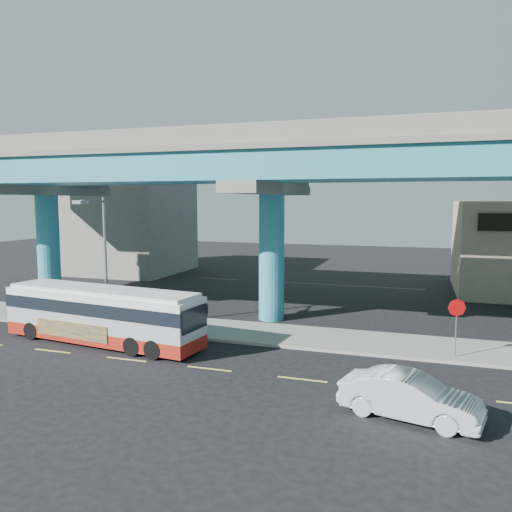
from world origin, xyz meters
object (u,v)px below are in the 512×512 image
(transit_bus, at_px, (102,313))
(sedan, at_px, (410,396))
(parked_car, at_px, (64,305))
(stop_sign, at_px, (457,315))
(street_lamp, at_px, (99,243))

(transit_bus, bearing_deg, sedan, -8.98)
(sedan, height_order, parked_car, sedan)
(transit_bus, relative_size, stop_sign, 4.21)
(transit_bus, distance_m, stop_sign, 16.65)
(stop_sign, bearing_deg, transit_bus, -165.21)
(parked_car, bearing_deg, sedan, -99.29)
(sedan, height_order, stop_sign, stop_sign)
(stop_sign, bearing_deg, street_lamp, -171.90)
(sedan, xyz_separation_m, stop_sign, (1.80, 6.86, 1.30))
(transit_bus, xyz_separation_m, stop_sign, (16.44, 2.60, 0.52))
(transit_bus, distance_m, street_lamp, 4.02)
(sedan, bearing_deg, stop_sign, -1.11)
(sedan, relative_size, parked_car, 1.23)
(street_lamp, xyz_separation_m, stop_sign, (17.84, 0.72, -2.75))
(sedan, distance_m, stop_sign, 7.21)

